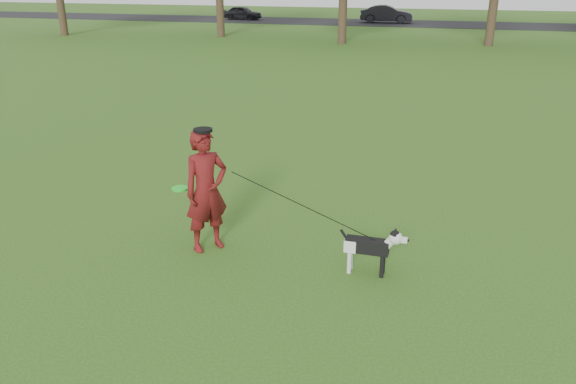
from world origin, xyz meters
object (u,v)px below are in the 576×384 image
(man, at_px, (206,191))
(dog, at_px, (372,245))
(car_mid, at_px, (387,14))
(car_left, at_px, (243,13))

(man, distance_m, dog, 2.45)
(car_mid, bearing_deg, car_left, 86.91)
(dog, xyz_separation_m, car_left, (-16.60, 40.29, 0.15))
(dog, height_order, car_mid, car_mid)
(car_mid, bearing_deg, man, 179.82)
(man, xyz_separation_m, car_mid, (-2.04, 40.17, -0.21))
(car_left, height_order, car_mid, car_mid)
(dog, bearing_deg, car_left, 112.40)
(car_left, bearing_deg, car_mid, -84.71)
(man, height_order, car_left, man)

